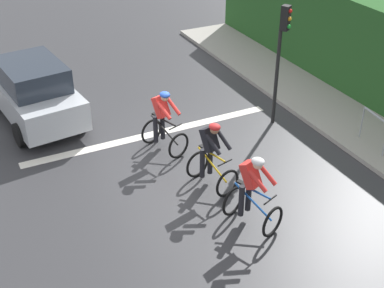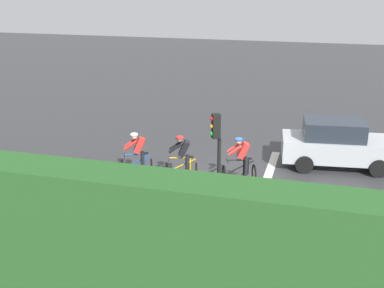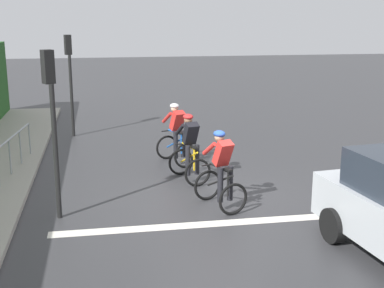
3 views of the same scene
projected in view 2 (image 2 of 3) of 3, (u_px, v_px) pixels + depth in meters
The scene contains 11 objects.
ground_plane at pixel (231, 183), 16.49m from camera, with size 80.00×80.00×0.00m, color #333335.
sidewalk_kerb at pixel (108, 258), 11.93m from camera, with size 2.80×20.23×0.12m, color #9E998E.
stone_wall_low at pixel (90, 271), 11.05m from camera, with size 0.44×20.23×0.53m, color tan.
hedge_wall at pixel (80, 231), 10.39m from camera, with size 1.10×20.23×2.91m, color #265623.
road_marking_stop_line at pixel (265, 186), 16.19m from camera, with size 7.00×0.30×0.01m, color silver.
cyclist_lead at pixel (138, 156), 16.64m from camera, with size 1.03×1.25×1.66m.
cyclist_second at pixel (182, 160), 16.32m from camera, with size 0.92×1.21×1.66m.
cyclist_mid at pixel (241, 162), 16.14m from camera, with size 0.99×1.24×1.66m.
car_silver at pixel (338, 144), 17.66m from camera, with size 2.26×4.28×1.76m.
traffic_light_near_crossing at pixel (217, 155), 12.64m from camera, with size 0.27×0.29×3.34m.
pedestrian_railing_kerbside at pixel (85, 211), 12.79m from camera, with size 0.40×2.95×1.03m.
Camera 2 is at (-14.97, -2.80, 6.59)m, focal length 45.20 mm.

